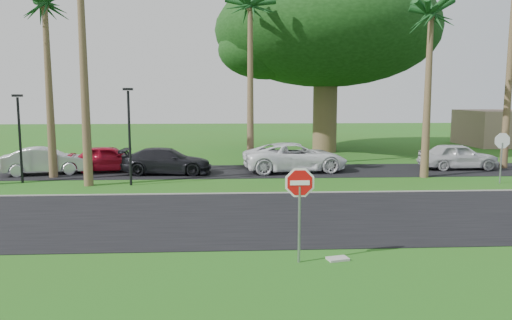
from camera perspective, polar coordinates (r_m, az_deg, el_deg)
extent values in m
plane|color=#2C5A16|center=(16.07, 1.61, -8.13)|extent=(120.00, 120.00, 0.00)
cube|color=black|center=(18.00, 1.08, -6.39)|extent=(120.00, 8.00, 0.02)
cube|color=black|center=(28.28, -0.51, -1.29)|extent=(120.00, 5.00, 0.02)
cube|color=gray|center=(21.94, 0.29, -3.81)|extent=(120.00, 0.12, 0.06)
cylinder|color=gray|center=(12.99, 4.96, -7.38)|extent=(0.07, 0.07, 2.00)
cylinder|color=white|center=(12.75, 5.02, -2.59)|extent=(1.05, 0.02, 1.05)
cylinder|color=red|center=(12.75, 5.02, -2.59)|extent=(0.90, 0.02, 0.90)
cube|color=white|center=(12.75, 5.02, -2.59)|extent=(0.50, 0.02, 0.12)
cylinder|color=gray|center=(27.14, 26.20, -0.33)|extent=(0.07, 0.07, 2.00)
cylinder|color=white|center=(27.03, 26.33, 1.98)|extent=(1.05, 0.02, 1.05)
cylinder|color=red|center=(27.03, 26.33, 1.98)|extent=(0.90, 0.02, 0.90)
cube|color=white|center=(27.03, 26.33, 1.98)|extent=(0.50, 0.02, 0.12)
cone|color=brown|center=(27.98, -22.57, 7.27)|extent=(0.44, 0.44, 9.00)
cone|color=brown|center=(24.88, -19.11, 10.36)|extent=(0.44, 0.44, 11.50)
cone|color=brown|center=(29.45, -0.66, 8.31)|extent=(0.44, 0.44, 9.50)
cone|color=brown|center=(27.43, 19.02, 6.92)|extent=(0.44, 0.44, 8.50)
cone|color=brown|center=(32.81, 27.02, 9.60)|extent=(0.44, 0.44, 12.00)
cylinder|color=brown|center=(38.15, 7.88, 5.42)|extent=(1.80, 1.80, 6.00)
ellipsoid|color=black|center=(38.42, 8.05, 14.40)|extent=(16.50, 16.50, 8.25)
cylinder|color=black|center=(27.02, -25.36, 2.04)|extent=(0.12, 0.12, 4.20)
cube|color=black|center=(26.92, -25.62, 6.66)|extent=(0.45, 0.25, 0.12)
cylinder|color=black|center=(24.47, -14.25, 2.39)|extent=(0.12, 0.12, 4.50)
cube|color=black|center=(24.38, -14.43, 7.85)|extent=(0.45, 0.25, 0.12)
imported|color=silver|center=(29.45, -22.94, -0.12)|extent=(4.67, 2.56, 1.46)
imported|color=#A50D24|center=(29.22, -16.43, 0.13)|extent=(4.53, 2.26, 1.48)
imported|color=black|center=(27.66, -10.18, -0.15)|extent=(4.99, 2.26, 1.42)
imported|color=white|center=(28.16, 4.51, 0.29)|extent=(6.11, 3.35, 1.62)
imported|color=silver|center=(31.30, 22.09, 0.38)|extent=(4.44, 1.81, 1.51)
cube|color=#9F9E97|center=(13.56, 9.32, -11.08)|extent=(0.62, 0.47, 0.06)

